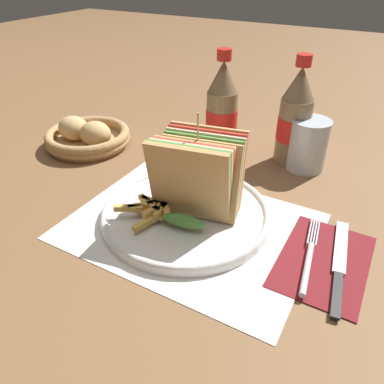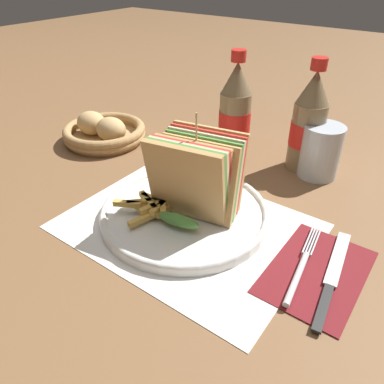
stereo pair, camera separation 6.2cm
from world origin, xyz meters
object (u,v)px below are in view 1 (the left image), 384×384
at_px(plate_main, 186,213).
at_px(knife, 339,265).
at_px(fork, 309,260).
at_px(coke_bottle_far, 295,119).
at_px(glass_near, 307,148).
at_px(bread_basket, 87,136).
at_px(coke_bottle_near, 222,111).
at_px(club_sandwich, 197,177).

xyz_separation_m(plate_main, knife, (0.25, 0.00, -0.00)).
relative_size(fork, knife, 0.87).
distance_m(coke_bottle_far, glass_near, 0.06).
xyz_separation_m(knife, bread_basket, (-0.58, 0.13, 0.02)).
height_order(knife, bread_basket, bread_basket).
xyz_separation_m(knife, coke_bottle_near, (-0.30, 0.25, 0.09)).
height_order(coke_bottle_near, glass_near, coke_bottle_near).
bearing_deg(club_sandwich, bread_basket, 160.95).
bearing_deg(coke_bottle_far, club_sandwich, -104.82).
relative_size(coke_bottle_near, bread_basket, 1.16).
bearing_deg(fork, bread_basket, 157.38).
relative_size(fork, bread_basket, 0.93).
bearing_deg(plate_main, coke_bottle_far, 72.60).
relative_size(plate_main, club_sandwich, 1.66).
distance_m(glass_near, bread_basket, 0.48).
bearing_deg(bread_basket, coke_bottle_near, 23.71).
bearing_deg(glass_near, bread_basket, -163.17).
bearing_deg(plate_main, knife, 0.91).
xyz_separation_m(fork, coke_bottle_far, (-0.12, 0.29, 0.09)).
bearing_deg(coke_bottle_far, coke_bottle_near, -167.96).
distance_m(club_sandwich, bread_basket, 0.37).
relative_size(glass_near, bread_basket, 0.55).
relative_size(plate_main, fork, 1.59).
xyz_separation_m(club_sandwich, bread_basket, (-0.35, 0.12, -0.06)).
bearing_deg(knife, plate_main, 172.75).
distance_m(club_sandwich, coke_bottle_far, 0.28).
bearing_deg(knife, bread_basket, 159.68).
height_order(knife, coke_bottle_near, coke_bottle_near).
bearing_deg(coke_bottle_near, bread_basket, -156.29).
bearing_deg(coke_bottle_far, bread_basket, -160.15).
distance_m(coke_bottle_near, glass_near, 0.19).
bearing_deg(glass_near, club_sandwich, -112.81).
xyz_separation_m(club_sandwich, fork, (0.19, -0.02, -0.07)).
distance_m(plate_main, glass_near, 0.30).
bearing_deg(plate_main, fork, -2.89).
xyz_separation_m(fork, bread_basket, (-0.54, 0.14, 0.01)).
bearing_deg(coke_bottle_near, knife, -38.93).
distance_m(fork, coke_bottle_near, 0.38).
height_order(plate_main, club_sandwich, club_sandwich).
bearing_deg(coke_bottle_near, plate_main, -76.94).
distance_m(fork, bread_basket, 0.56).
bearing_deg(coke_bottle_far, glass_near, -20.11).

